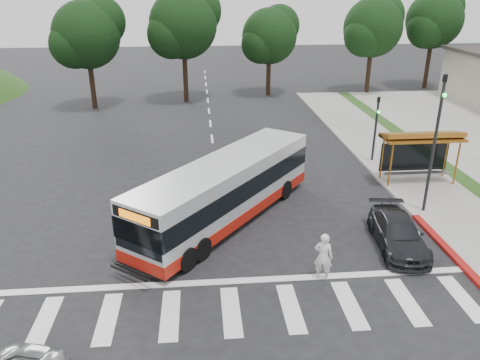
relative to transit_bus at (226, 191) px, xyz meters
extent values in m
plane|color=black|center=(-0.25, -1.57, -1.43)|extent=(140.00, 140.00, 0.00)
cube|color=gray|center=(10.75, 6.43, -1.37)|extent=(4.00, 40.00, 0.12)
cube|color=#9E9991|center=(8.75, 6.43, -1.35)|extent=(0.30, 40.00, 0.15)
cube|color=maroon|center=(8.75, -3.57, -1.35)|extent=(0.32, 6.00, 0.15)
cube|color=silver|center=(-0.25, -6.57, -1.42)|extent=(18.00, 2.60, 0.01)
cylinder|color=#905518|center=(8.75, 2.83, -0.16)|extent=(0.10, 0.10, 2.30)
cylinder|color=#905518|center=(12.35, 2.83, -0.16)|extent=(0.10, 0.10, 2.30)
cylinder|color=#905518|center=(8.75, 4.03, -0.16)|extent=(0.10, 0.10, 2.30)
cylinder|color=#905518|center=(12.35, 4.03, -0.16)|extent=(0.10, 0.10, 2.30)
cube|color=#905518|center=(10.55, 3.43, 1.14)|extent=(4.20, 1.60, 0.12)
cube|color=#905518|center=(10.55, 3.48, 1.29)|extent=(4.20, 1.32, 0.51)
cube|color=black|center=(10.55, 4.03, -0.11)|extent=(3.80, 0.06, 1.60)
cube|color=gray|center=(10.55, 3.43, -0.86)|extent=(3.60, 0.40, 0.08)
cylinder|color=black|center=(9.35, -0.07, 1.82)|extent=(0.14, 0.14, 6.50)
imported|color=black|center=(9.35, -0.07, 4.57)|extent=(0.16, 0.20, 1.00)
sphere|color=#19E533|center=(9.35, -0.25, 4.22)|extent=(0.18, 0.18, 0.18)
cylinder|color=black|center=(9.35, 6.93, 0.57)|extent=(0.14, 0.14, 4.00)
imported|color=black|center=(9.35, 6.93, 2.07)|extent=(0.16, 0.20, 1.00)
sphere|color=#19E533|center=(9.35, 6.75, 1.72)|extent=(0.18, 0.18, 0.18)
cylinder|color=black|center=(15.75, 26.43, 0.87)|extent=(0.44, 0.44, 4.40)
sphere|color=black|center=(15.75, 26.43, 4.87)|extent=(5.60, 5.60, 5.60)
sphere|color=black|center=(16.87, 27.27, 5.87)|extent=(4.20, 4.20, 4.20)
sphere|color=black|center=(14.77, 25.73, 4.17)|extent=(3.92, 3.92, 3.92)
cylinder|color=black|center=(22.75, 28.43, 0.99)|extent=(0.44, 0.44, 4.84)
sphere|color=black|center=(22.75, 28.43, 5.39)|extent=(5.60, 5.60, 5.60)
sphere|color=black|center=(23.87, 29.27, 6.49)|extent=(4.20, 4.20, 4.20)
sphere|color=black|center=(21.77, 27.73, 4.62)|extent=(3.92, 3.92, 3.92)
cylinder|color=black|center=(-2.25, 24.43, 0.99)|extent=(0.44, 0.44, 4.84)
sphere|color=black|center=(-2.25, 24.43, 5.39)|extent=(6.00, 6.00, 6.00)
sphere|color=black|center=(-1.05, 25.33, 6.49)|extent=(4.50, 4.50, 4.50)
sphere|color=black|center=(-3.30, 23.68, 4.62)|extent=(4.20, 4.20, 4.20)
cylinder|color=black|center=(5.75, 26.43, 0.55)|extent=(0.44, 0.44, 3.96)
sphere|color=black|center=(5.75, 26.43, 4.15)|extent=(5.20, 5.20, 5.20)
sphere|color=black|center=(6.79, 27.21, 5.05)|extent=(3.90, 3.90, 3.90)
sphere|color=black|center=(4.84, 25.78, 3.52)|extent=(3.64, 3.64, 3.64)
cylinder|color=black|center=(-10.25, 22.43, 0.77)|extent=(0.44, 0.44, 4.40)
sphere|color=black|center=(-10.25, 22.43, 4.77)|extent=(5.60, 5.60, 5.60)
sphere|color=black|center=(-9.13, 23.27, 5.77)|extent=(4.20, 4.20, 4.20)
sphere|color=black|center=(-11.23, 21.73, 4.07)|extent=(3.92, 3.92, 3.92)
imported|color=silver|center=(3.20, -4.97, -0.50)|extent=(0.80, 0.67, 1.85)
imported|color=black|center=(6.83, -3.02, -0.80)|extent=(2.22, 4.50, 1.26)
camera|label=1|loc=(-1.07, -19.14, 8.49)|focal=35.00mm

